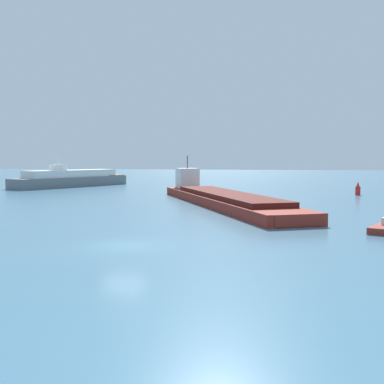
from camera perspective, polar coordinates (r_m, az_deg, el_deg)
The scene contains 4 objects.
ground_plane at distance 27.93m, azimuth -8.35°, elevation -6.51°, with size 400.00×400.00×0.00m, color teal.
cargo_barge at distance 52.50m, azimuth 3.36°, elevation -0.61°, with size 19.93×34.00×5.61m.
white_riverboat at distance 89.54m, azimuth -14.53°, elevation 1.58°, with size 14.37×24.18×5.60m.
channel_buoy_red at distance 70.00m, azimuth 19.68°, elevation 0.30°, with size 0.70×0.70×1.90m.
Camera 1 is at (9.10, -25.91, 5.09)m, focal length 43.47 mm.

